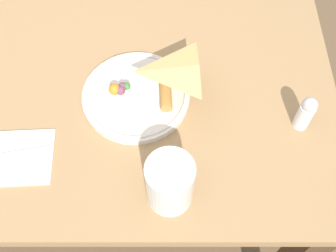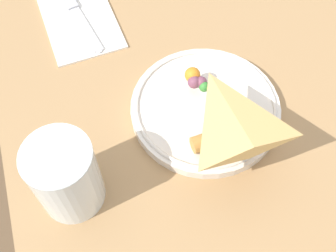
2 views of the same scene
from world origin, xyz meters
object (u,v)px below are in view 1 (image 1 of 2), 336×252
(dining_table, at_px, (76,107))
(salt_shaker, at_px, (306,113))
(plate_pizza, at_px, (137,94))
(napkin_folded, at_px, (4,158))
(milk_glass, at_px, (170,184))

(dining_table, bearing_deg, salt_shaker, -13.50)
(plate_pizza, bearing_deg, napkin_folded, -150.79)
(milk_glass, bearing_deg, napkin_folded, 166.83)
(milk_glass, height_order, napkin_folded, milk_glass)
(milk_glass, bearing_deg, dining_table, 129.91)
(plate_pizza, xyz_separation_m, napkin_folded, (-0.25, -0.14, -0.01))
(plate_pizza, bearing_deg, milk_glass, -72.34)
(dining_table, relative_size, napkin_folded, 5.98)
(plate_pizza, distance_m, napkin_folded, 0.29)
(dining_table, height_order, milk_glass, milk_glass)
(salt_shaker, bearing_deg, milk_glass, -150.06)
(milk_glass, relative_size, salt_shaker, 1.32)
(dining_table, xyz_separation_m, napkin_folded, (-0.10, -0.20, 0.12))
(dining_table, bearing_deg, plate_pizza, -18.93)
(milk_glass, xyz_separation_m, napkin_folded, (-0.32, 0.08, -0.05))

